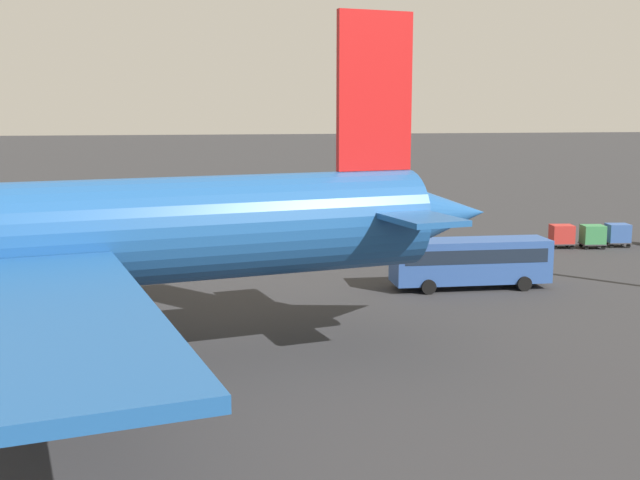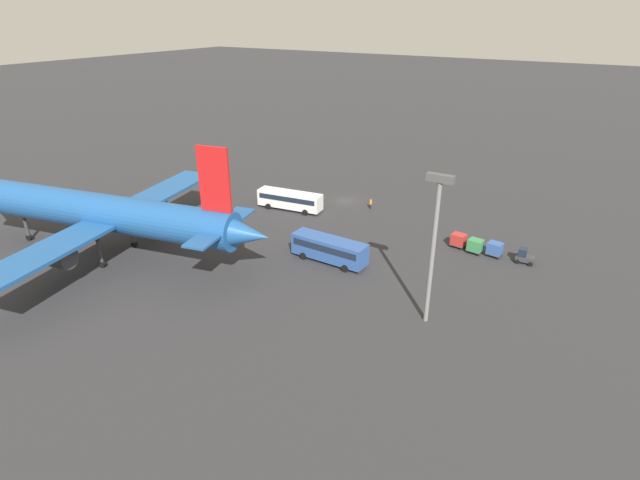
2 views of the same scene
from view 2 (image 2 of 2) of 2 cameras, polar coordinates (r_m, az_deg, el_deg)
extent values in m
plane|color=#2D2D30|center=(90.80, 2.92, 4.48)|extent=(600.00, 600.00, 0.00)
cylinder|color=#1E5193|center=(74.33, -23.93, 2.99)|extent=(41.41, 13.44, 5.05)
cone|color=#1E5193|center=(61.79, -8.62, 0.68)|extent=(7.36, 5.80, 4.55)
cube|color=#1E5193|center=(65.69, -29.38, -1.53)|extent=(9.16, 19.67, 0.44)
cube|color=#1E5193|center=(81.78, -17.24, 5.45)|extent=(9.16, 19.67, 0.44)
cube|color=red|center=(61.17, -12.00, 6.76)|extent=(4.11, 1.20, 8.08)
cube|color=#1E5193|center=(63.07, -11.20, 1.49)|extent=(5.53, 13.45, 0.28)
cylinder|color=#38383D|center=(68.85, -28.10, -1.59)|extent=(5.42, 3.74, 2.78)
cylinder|color=#38383D|center=(80.94, -18.97, 3.79)|extent=(5.42, 3.74, 2.78)
cylinder|color=#38383D|center=(86.11, -30.51, 1.19)|extent=(0.50, 0.50, 4.04)
cylinder|color=black|center=(86.66, -30.29, 0.24)|extent=(0.98, 0.67, 0.90)
cylinder|color=#38383D|center=(72.53, -23.82, -1.46)|extent=(0.50, 0.50, 4.04)
cylinder|color=black|center=(73.18, -23.61, -2.56)|extent=(0.98, 0.67, 0.90)
cylinder|color=#38383D|center=(76.87, -20.62, 0.57)|extent=(0.50, 0.50, 4.04)
cylinder|color=black|center=(77.48, -20.45, -0.49)|extent=(0.98, 0.67, 0.90)
cube|color=white|center=(86.27, -3.46, 4.64)|extent=(11.67, 4.16, 2.73)
cube|color=#192333|center=(86.11, -3.47, 4.94)|extent=(10.77, 4.08, 0.88)
cylinder|color=black|center=(87.19, -5.93, 3.85)|extent=(1.03, 0.43, 1.00)
cylinder|color=black|center=(89.47, -5.05, 4.44)|extent=(1.03, 0.43, 1.00)
cylinder|color=black|center=(84.08, -1.73, 3.16)|extent=(1.03, 0.43, 1.00)
cylinder|color=black|center=(86.44, -0.92, 3.79)|extent=(1.03, 0.43, 1.00)
cube|color=#2D5199|center=(68.02, 1.07, -1.00)|extent=(10.90, 3.19, 2.93)
cube|color=#192333|center=(67.80, 1.08, -0.61)|extent=(10.04, 3.20, 0.94)
cylinder|color=black|center=(69.20, -1.95, -1.84)|extent=(1.01, 0.33, 1.00)
cylinder|color=black|center=(71.41, -0.57, -0.94)|extent=(1.01, 0.33, 1.00)
cylinder|color=black|center=(65.98, 2.84, -3.28)|extent=(1.01, 0.33, 1.00)
cylinder|color=black|center=(68.30, 4.12, -2.28)|extent=(1.01, 0.33, 1.00)
cube|color=#333338|center=(73.66, 22.36, -1.98)|extent=(2.50, 1.49, 0.70)
cube|color=#192333|center=(73.30, 22.15, -1.29)|extent=(1.17, 1.26, 1.10)
cylinder|color=black|center=(73.20, 21.61, -2.32)|extent=(0.62, 0.27, 0.60)
cylinder|color=black|center=(74.47, 21.75, -1.88)|extent=(0.62, 0.27, 0.60)
cylinder|color=black|center=(73.15, 22.91, -2.57)|extent=(0.62, 0.27, 0.60)
cylinder|color=black|center=(74.42, 23.01, -2.12)|extent=(0.62, 0.27, 0.60)
cylinder|color=#1E1E2D|center=(87.37, 5.80, 3.84)|extent=(0.32, 0.32, 0.85)
cylinder|color=orange|center=(87.10, 5.82, 4.30)|extent=(0.38, 0.38, 0.65)
sphere|color=tan|center=(86.95, 5.83, 4.58)|extent=(0.24, 0.24, 0.24)
cube|color=#38383D|center=(74.19, 19.26, -1.48)|extent=(2.19, 1.92, 0.10)
cube|color=#33569E|center=(73.83, 19.35, -0.88)|extent=(2.09, 1.83, 1.60)
cylinder|color=black|center=(73.95, 18.51, -1.65)|extent=(0.37, 0.17, 0.36)
cylinder|color=black|center=(75.05, 18.87, -1.30)|extent=(0.37, 0.17, 0.36)
cylinder|color=black|center=(73.52, 19.60, -1.97)|extent=(0.37, 0.17, 0.36)
cylinder|color=black|center=(74.63, 19.95, -1.62)|extent=(0.37, 0.17, 0.36)
cube|color=#38383D|center=(74.32, 17.25, -1.13)|extent=(2.19, 1.92, 0.10)
cube|color=#38844C|center=(73.97, 17.33, -0.54)|extent=(2.09, 1.83, 1.60)
cylinder|color=black|center=(74.12, 16.49, -1.30)|extent=(0.37, 0.17, 0.36)
cylinder|color=black|center=(75.20, 16.89, -0.96)|extent=(0.37, 0.17, 0.36)
cylinder|color=black|center=(73.64, 17.57, -1.62)|extent=(0.37, 0.17, 0.36)
cylinder|color=black|center=(74.74, 17.95, -1.28)|extent=(0.37, 0.17, 0.36)
cube|color=#38383D|center=(75.45, 15.48, -0.50)|extent=(2.19, 1.92, 0.10)
cube|color=#B72D28|center=(75.10, 15.55, 0.09)|extent=(2.09, 1.83, 1.60)
cylinder|color=black|center=(75.27, 14.74, -0.67)|extent=(0.37, 0.17, 0.36)
cylinder|color=black|center=(76.35, 15.15, -0.34)|extent=(0.37, 0.17, 0.36)
cylinder|color=black|center=(74.75, 15.78, -0.98)|extent=(0.37, 0.17, 0.36)
cylinder|color=black|center=(75.84, 16.18, -0.65)|extent=(0.37, 0.17, 0.36)
cylinder|color=slate|center=(53.70, 12.70, -1.75)|extent=(0.50, 0.50, 16.16)
cube|color=#4C4C4C|center=(50.56, 13.59, 6.88)|extent=(2.80, 0.70, 0.80)
camera|label=1|loc=(54.24, -52.03, -6.19)|focal=45.00mm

